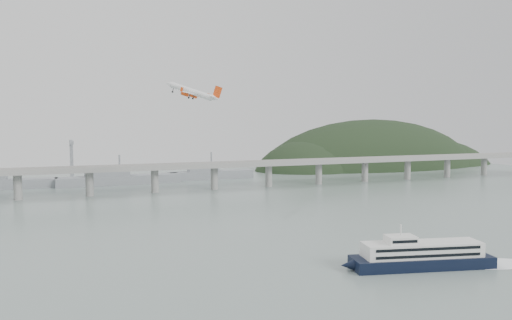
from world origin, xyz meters
name	(u,v)px	position (x,y,z in m)	size (l,w,h in m)	color
ground	(301,247)	(0.00, 0.00, 0.00)	(900.00, 900.00, 0.00)	slate
bridge	(190,170)	(-1.15, 200.00, 17.65)	(800.00, 22.00, 23.90)	gray
headland	(382,181)	(285.18, 331.75, -19.34)	(365.00, 155.00, 156.00)	black
ferry	(422,256)	(29.70, -46.43, 4.73)	(91.39, 31.40, 17.45)	black
airliner	(193,92)	(-22.04, 107.80, 75.85)	(32.39, 31.38, 15.11)	white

